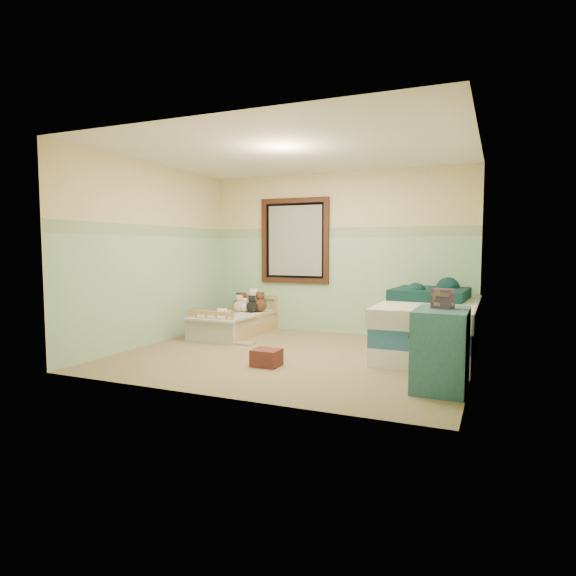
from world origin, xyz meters
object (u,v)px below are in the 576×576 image
at_px(plush_floor_cream, 222,325).
at_px(twin_bed_frame, 430,344).
at_px(dresser, 441,349).
at_px(red_pillow, 267,358).
at_px(toddler_bed_frame, 236,328).
at_px(plush_floor_tan, 225,327).
at_px(floor_book, 244,343).

bearing_deg(plush_floor_cream, twin_bed_frame, -1.62).
xyz_separation_m(dresser, red_pillow, (-1.91, 0.12, -0.29)).
bearing_deg(dresser, toddler_bed_frame, 151.42).
xyz_separation_m(plush_floor_cream, plush_floor_tan, (0.12, -0.10, -0.01)).
distance_m(plush_floor_tan, dresser, 3.70).
xyz_separation_m(plush_floor_tan, floor_book, (0.58, -0.47, -0.11)).
height_order(plush_floor_cream, floor_book, plush_floor_cream).
relative_size(toddler_bed_frame, plush_floor_tan, 5.94).
relative_size(plush_floor_cream, red_pillow, 0.89).
bearing_deg(dresser, floor_book, 157.79).
bearing_deg(floor_book, toddler_bed_frame, 132.64).
xyz_separation_m(toddler_bed_frame, dresser, (3.23, -1.76, 0.29)).
xyz_separation_m(twin_bed_frame, dresser, (0.30, -1.60, 0.27)).
bearing_deg(plush_floor_cream, toddler_bed_frame, 17.69).
relative_size(dresser, red_pillow, 2.50).
relative_size(toddler_bed_frame, floor_book, 5.37).
relative_size(plush_floor_cream, dresser, 0.36).
bearing_deg(toddler_bed_frame, red_pillow, -51.16).
bearing_deg(plush_floor_tan, red_pillow, -46.11).
xyz_separation_m(plush_floor_cream, dresser, (3.45, -1.69, 0.25)).
distance_m(plush_floor_tan, twin_bed_frame, 3.03).
relative_size(dresser, floor_book, 2.76).
relative_size(plush_floor_cream, twin_bed_frame, 0.12).
relative_size(plush_floor_tan, floor_book, 0.90).
height_order(toddler_bed_frame, floor_book, toddler_bed_frame).
distance_m(toddler_bed_frame, floor_book, 0.80).
distance_m(toddler_bed_frame, plush_floor_cream, 0.23).
bearing_deg(dresser, twin_bed_frame, 100.61).
height_order(plush_floor_cream, red_pillow, plush_floor_cream).
bearing_deg(toddler_bed_frame, twin_bed_frame, -3.07).
bearing_deg(dresser, red_pillow, 176.42).
bearing_deg(toddler_bed_frame, plush_floor_cream, -162.31).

